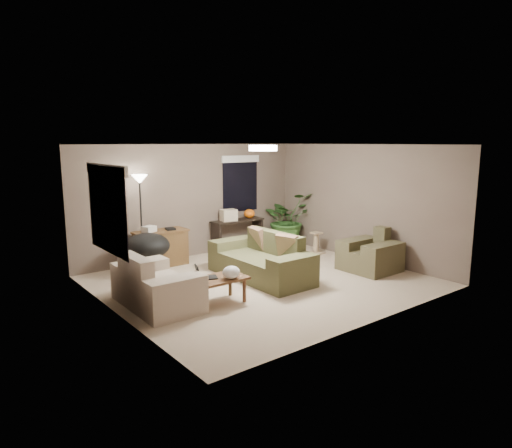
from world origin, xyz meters
TOP-DOWN VIEW (x-y plane):
  - room_shell at (0.00, 0.00)m, footprint 5.50×5.50m
  - main_sofa at (0.14, 0.19)m, footprint 0.95×2.20m
  - throw_pillows at (0.39, 0.19)m, footprint 0.32×1.39m
  - loveseat at (-2.14, 0.02)m, footprint 0.90×1.60m
  - armchair at (2.16, -0.76)m, footprint 0.95×1.00m
  - coffee_table at (-1.34, -0.48)m, footprint 1.00×0.55m
  - laptop at (-1.51, -0.38)m, footprint 0.43×0.34m
  - plastic_bag at (-1.14, -0.63)m, footprint 0.34×0.32m
  - desk at (-1.00, 2.13)m, footprint 1.10×0.50m
  - desk_papers at (-1.15, 2.12)m, footprint 0.71×0.31m
  - console_table at (1.03, 2.24)m, footprint 1.30×0.40m
  - pumpkin at (1.38, 2.24)m, footprint 0.32×0.32m
  - cardboard_box at (0.78, 2.24)m, footprint 0.39×0.32m
  - papasan_chair at (-1.46, 1.80)m, footprint 0.94×0.94m
  - floor_lamp at (-1.37, 2.20)m, footprint 0.32×0.32m
  - ceiling_fixture at (0.00, 0.00)m, footprint 0.50×0.50m
  - houseplant at (2.34, 1.96)m, footprint 1.19×1.33m
  - cat_scratching_post at (2.31, 0.91)m, footprint 0.32×0.32m
  - window_left at (-2.73, 0.30)m, footprint 0.05×1.56m
  - window_back at (1.30, 2.48)m, footprint 1.06×0.05m

SIDE VIEW (x-z plane):
  - cat_scratching_post at x=2.31m, z-range -0.04..0.46m
  - main_sofa at x=0.14m, z-range -0.13..0.72m
  - loveseat at x=-2.14m, z-range -0.13..0.72m
  - armchair at x=2.16m, z-range -0.13..0.72m
  - coffee_table at x=-1.34m, z-range 0.15..0.57m
  - desk at x=-1.00m, z-range 0.00..0.75m
  - console_table at x=1.03m, z-range 0.06..0.81m
  - papasan_chair at x=-1.46m, z-range 0.07..0.86m
  - laptop at x=-1.51m, z-range 0.36..0.60m
  - houseplant at x=2.34m, z-range 0.00..1.03m
  - plastic_bag at x=-1.14m, z-range 0.42..0.62m
  - throw_pillows at x=0.39m, z-range 0.42..0.88m
  - desk_papers at x=-1.15m, z-range 0.74..0.86m
  - pumpkin at x=1.38m, z-range 0.75..0.96m
  - cardboard_box at x=0.78m, z-range 0.75..1.01m
  - room_shell at x=0.00m, z-range -1.50..4.00m
  - floor_lamp at x=-1.37m, z-range 0.64..2.55m
  - window_left at x=-2.73m, z-range 1.12..2.45m
  - window_back at x=1.30m, z-range 1.12..2.45m
  - ceiling_fixture at x=0.00m, z-range 2.39..2.49m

